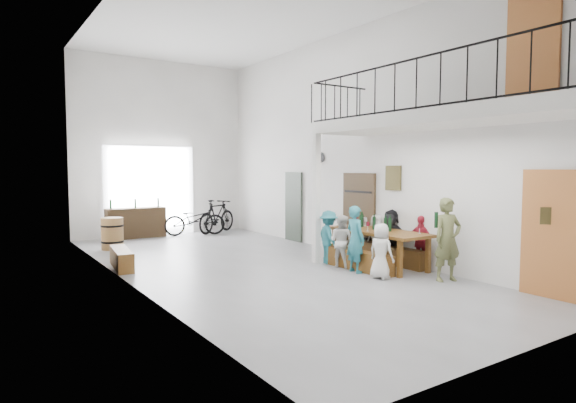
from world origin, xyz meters
TOP-DOWN VIEW (x-y plane):
  - floor at (0.00, 0.00)m, footprint 12.00×12.00m
  - room_walls at (0.00, 0.00)m, footprint 12.00×12.00m
  - gateway_portal at (-0.40, 5.94)m, footprint 2.80×0.08m
  - right_wall_decor at (2.70, -1.87)m, footprint 0.07×8.28m
  - balcony at (1.98, -3.13)m, footprint 1.52×5.62m
  - tasting_table at (2.15, -1.55)m, footprint 0.98×2.35m
  - bench_inner at (1.56, -1.58)m, footprint 0.35×1.78m
  - bench_wall at (2.57, -1.54)m, footprint 0.25×1.78m
  - tableware at (2.22, -1.25)m, footprint 0.68×1.80m
  - side_bench at (-2.50, 1.36)m, footprint 0.48×1.46m
  - oak_barrel at (-2.07, 3.90)m, footprint 0.57×0.57m
  - serving_counter at (-0.95, 5.65)m, footprint 1.73×0.49m
  - counter_bottles at (-0.95, 5.68)m, footprint 1.49×0.09m
  - guest_left_a at (1.39, -2.40)m, footprint 0.42×0.57m
  - guest_left_b at (1.36, -1.69)m, footprint 0.37×0.52m
  - guest_left_c at (1.45, -1.14)m, footprint 0.57×0.65m
  - guest_left_d at (1.47, -0.69)m, footprint 0.62×0.85m
  - guest_right_a at (2.75, -2.19)m, footprint 0.36×0.69m
  - guest_right_b at (2.64, -1.42)m, footprint 0.58×1.17m
  - guest_right_c at (2.68, -0.94)m, footprint 0.39×0.55m
  - host_standing at (2.29, -3.22)m, footprint 0.65×0.51m
  - potted_plant at (2.45, 0.35)m, footprint 0.51×0.48m
  - bicycle_near at (0.76, 5.19)m, footprint 2.00×1.15m
  - bicycle_far at (1.59, 5.33)m, footprint 1.86×1.31m

SIDE VIEW (x-z plane):
  - floor at x=0.00m, z-range 0.00..0.00m
  - side_bench at x=-2.50m, z-range 0.00..0.40m
  - bench_inner at x=1.56m, z-range 0.00..0.41m
  - bench_wall at x=2.57m, z-range 0.00..0.41m
  - potted_plant at x=2.45m, z-range 0.00..0.48m
  - oak_barrel at x=-2.07m, z-range 0.00..0.83m
  - serving_counter at x=-0.95m, z-range 0.00..0.91m
  - bicycle_near at x=0.76m, z-range 0.00..1.00m
  - guest_right_c at x=2.68m, z-range 0.00..1.05m
  - guest_left_a at x=1.39m, z-range 0.00..1.07m
  - bicycle_far at x=1.59m, z-range 0.00..1.10m
  - guest_left_c at x=1.45m, z-range 0.00..1.12m
  - guest_right_a at x=2.75m, z-range 0.00..1.13m
  - guest_left_d at x=1.47m, z-range 0.00..1.18m
  - guest_right_b at x=2.64m, z-range 0.00..1.21m
  - guest_left_b at x=1.36m, z-range 0.00..1.36m
  - tasting_table at x=2.15m, z-range 0.31..1.10m
  - host_standing at x=2.29m, z-range 0.00..1.57m
  - tableware at x=2.22m, z-range 0.75..1.10m
  - counter_bottles at x=-0.95m, z-range 0.91..1.19m
  - gateway_portal at x=-0.40m, z-range 0.00..2.80m
  - right_wall_decor at x=2.70m, z-range -0.80..4.28m
  - balcony at x=1.98m, z-range 0.97..4.96m
  - room_walls at x=0.00m, z-range -2.45..9.55m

